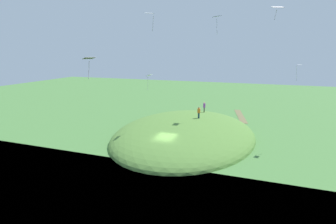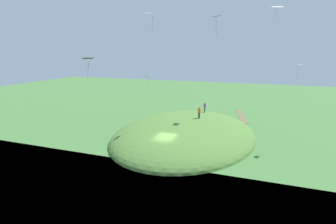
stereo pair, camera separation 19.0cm
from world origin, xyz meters
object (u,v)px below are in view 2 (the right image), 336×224
person_walking_path (205,106)px  kite_2 (88,59)px  kite_0 (299,66)px  kite_1 (149,14)px  kite_5 (278,7)px  kite_8 (149,76)px  kite_6 (216,18)px  person_near_shore (199,111)px

person_walking_path → kite_2: size_ratio=1.10×
kite_0 → kite_1: bearing=131.9°
kite_2 → kite_5: bearing=-48.9°
kite_5 → kite_8: size_ratio=0.60×
kite_5 → kite_6: bearing=145.4°
kite_5 → kite_8: (4.72, 15.60, -7.42)m
kite_0 → kite_2: bearing=140.2°
kite_0 → kite_8: size_ratio=0.95×
kite_2 → kite_6: 10.46m
person_walking_path → kite_5: (-15.57, -9.96, 13.33)m
kite_2 → kite_8: bearing=8.0°
kite_2 → kite_8: (16.30, 2.29, -2.75)m
person_near_shore → person_walking_path: bearing=97.0°
kite_0 → kite_8: bearing=101.1°
person_walking_path → kite_0: kite_0 is taller
kite_0 → kite_2: (-20.04, 16.70, 1.25)m
person_near_shore → kite_5: size_ratio=1.36×
kite_8 → kite_1: bearing=-155.3°
person_walking_path → kite_0: bearing=-105.6°
kite_0 → kite_2: size_ratio=1.25×
person_near_shore → kite_6: bearing=-69.7°
kite_1 → kite_2: size_ratio=1.03×
person_walking_path → kite_2: 28.70m
kite_0 → person_walking_path: bearing=62.0°
kite_0 → kite_6: (-15.15, 8.01, 4.42)m
kite_2 → kite_6: kite_6 is taller
kite_1 → person_near_shore: bearing=-6.5°
person_near_shore → person_walking_path: 5.71m
kite_1 → kite_6: kite_1 is taller
person_walking_path → kite_2: bearing=-174.6°
person_near_shore → kite_1: size_ratio=1.04×
person_near_shore → kite_6: size_ratio=1.23×
person_walking_path → kite_2: kite_2 is taller
person_near_shore → kite_8: kite_8 is taller
person_walking_path → kite_6: bearing=-154.1°
person_walking_path → kite_8: 13.59m
kite_2 → person_near_shore: bearing=-9.8°
person_walking_path → kite_5: bearing=-135.0°
kite_5 → kite_6: 8.26m
kite_0 → kite_6: size_ratio=1.43×
person_near_shore → kite_1: bearing=-92.9°
kite_5 → kite_8: kite_5 is taller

